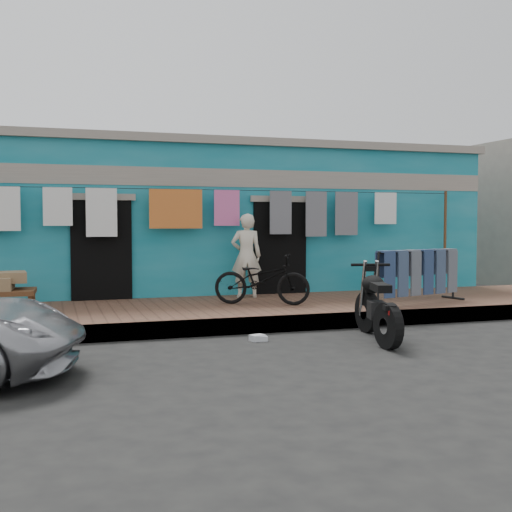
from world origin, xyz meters
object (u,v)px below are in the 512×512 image
at_px(jeans_rack, 418,275).
at_px(bicycle, 262,274).
at_px(seated_person, 246,256).
at_px(motorcycle, 377,303).

bearing_deg(jeans_rack, bicycle, 168.26).
distance_m(seated_person, jeans_rack, 3.18).
bearing_deg(jeans_rack, motorcycle, -134.27).
xyz_separation_m(seated_person, motorcycle, (0.87, -3.54, -0.51)).
bearing_deg(bicycle, motorcycle, -131.39).
distance_m(bicycle, jeans_rack, 2.80).
height_order(bicycle, motorcycle, bicycle).
distance_m(bicycle, motorcycle, 2.62).
relative_size(seated_person, jeans_rack, 0.77).
distance_m(seated_person, bicycle, 1.14).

